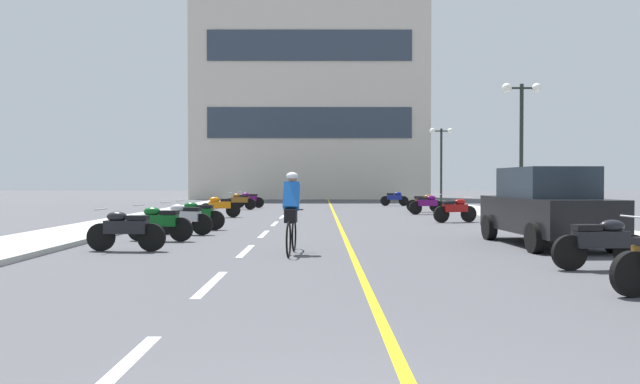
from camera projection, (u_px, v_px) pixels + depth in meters
ground_plane at (331, 218)px, 23.50m from camera, size 140.00×140.00×0.00m
curb_left at (172, 213)px, 26.51m from camera, size 2.40×72.00×0.12m
curb_right at (488, 213)px, 26.49m from camera, size 2.40×72.00×0.12m
lane_dash_0 at (115, 375)px, 4.51m from camera, size 0.14×2.20×0.01m
lane_dash_1 at (212, 284)px, 8.51m from camera, size 0.14×2.20×0.01m
lane_dash_2 at (247, 251)px, 12.51m from camera, size 0.14×2.20×0.01m
lane_dash_3 at (265, 234)px, 16.51m from camera, size 0.14×2.20×0.01m
lane_dash_4 at (276, 224)px, 20.50m from camera, size 0.14×2.20×0.01m
lane_dash_5 at (283, 217)px, 24.50m from camera, size 0.14×2.20×0.01m
lane_dash_6 at (288, 212)px, 28.50m from camera, size 0.14×2.20×0.01m
lane_dash_7 at (292, 208)px, 32.50m from camera, size 0.14×2.20×0.01m
lane_dash_8 at (296, 205)px, 36.50m from camera, size 0.14×2.20×0.01m
lane_dash_9 at (298, 203)px, 40.50m from camera, size 0.14×2.20×0.01m
lane_dash_10 at (300, 201)px, 44.50m from camera, size 0.14×2.20×0.01m
lane_dash_11 at (302, 199)px, 48.50m from camera, size 0.14×2.20×0.01m
centre_line_yellow at (335, 214)px, 26.50m from camera, size 0.12×66.00×0.01m
office_building at (311, 79)px, 51.07m from camera, size 19.79×7.66×20.87m
street_lamp_mid at (523, 119)px, 21.39m from camera, size 1.46×0.36×4.98m
street_lamp_far at (442, 148)px, 35.89m from camera, size 1.46×0.36×4.65m
parked_car_near at (547, 206)px, 13.54m from camera, size 2.09×4.28×1.82m
motorcycle_2 at (602, 242)px, 9.81m from camera, size 1.70×0.60×0.92m
motorcycle_3 at (127, 229)px, 12.45m from camera, size 1.70×0.60×0.92m
motorcycle_4 at (160, 222)px, 14.54m from camera, size 1.70×0.60×0.92m
motorcycle_5 at (185, 218)px, 16.31m from camera, size 1.68×0.66×0.92m
motorcycle_6 at (198, 215)px, 17.90m from camera, size 1.70×0.60×0.92m
motorcycle_7 at (456, 209)px, 21.18m from camera, size 1.66×0.72×0.92m
motorcycle_8 at (220, 206)px, 23.99m from camera, size 1.69×0.62×0.92m
motorcycle_9 at (428, 204)px, 26.28m from camera, size 1.69×0.62×0.92m
motorcycle_10 at (425, 202)px, 28.21m from camera, size 1.70×0.60×0.92m
motorcycle_11 at (241, 201)px, 30.65m from camera, size 1.69×0.63×0.92m
motorcycle_12 at (250, 199)px, 32.84m from camera, size 1.70×0.60×0.92m
motorcycle_13 at (396, 198)px, 35.29m from camera, size 1.70×0.60×0.92m
cyclist_rider at (292, 211)px, 12.07m from camera, size 0.42×1.77×1.71m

